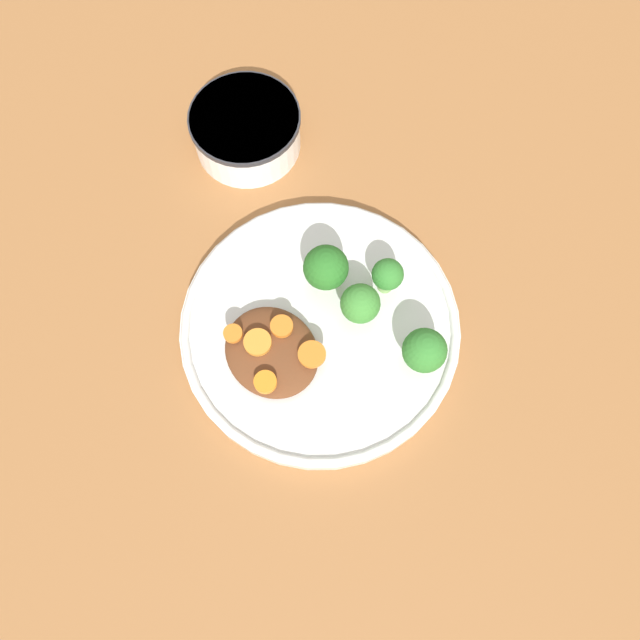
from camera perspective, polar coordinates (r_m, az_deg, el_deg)
ground_plane at (r=0.65m, az=-0.00°, el=-1.01°), size 4.00×4.00×0.00m
plate at (r=0.64m, az=-0.00°, el=-0.65°), size 0.29×0.29×0.02m
dip_bowl at (r=0.74m, az=-6.77°, el=16.97°), size 0.13×0.13×0.05m
stew_mound at (r=0.62m, az=-4.44°, el=-2.91°), size 0.10×0.09×0.02m
broccoli_floret_0 at (r=0.62m, az=0.54°, el=4.74°), size 0.05×0.05×0.06m
broccoli_floret_1 at (r=0.61m, az=3.70°, el=1.45°), size 0.04×0.04×0.05m
broccoli_floret_2 at (r=0.63m, az=6.18°, el=4.07°), size 0.03×0.03×0.05m
broccoli_floret_3 at (r=0.60m, az=9.52°, el=-2.80°), size 0.04×0.04×0.06m
carrot_slice_0 at (r=0.61m, az=-3.52°, el=-0.58°), size 0.02×0.02×0.01m
carrot_slice_1 at (r=0.61m, az=-5.73°, el=-2.04°), size 0.03×0.03×0.01m
carrot_slice_2 at (r=0.60m, az=-0.75°, el=-3.16°), size 0.03×0.03×0.00m
carrot_slice_3 at (r=0.59m, az=-5.02°, el=-5.67°), size 0.02×0.02×0.01m
carrot_slice_4 at (r=0.61m, az=-7.96°, el=-1.23°), size 0.02×0.02×0.01m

